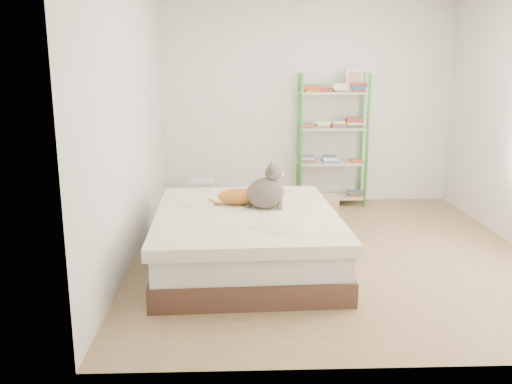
{
  "coord_description": "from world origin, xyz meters",
  "views": [
    {
      "loc": [
        -0.93,
        -5.03,
        1.8
      ],
      "look_at": [
        -0.75,
        -0.03,
        0.62
      ],
      "focal_mm": 38.0,
      "sensor_mm": 36.0,
      "label": 1
    }
  ],
  "objects_px": {
    "shelf_unit": "(332,137)",
    "bed": "(246,239)",
    "orange_cat": "(239,194)",
    "grey_cat": "(266,186)",
    "cardboard_box": "(312,212)",
    "white_bin": "(202,194)"
  },
  "relations": [
    {
      "from": "orange_cat",
      "to": "cardboard_box",
      "type": "relative_size",
      "value": 0.73
    },
    {
      "from": "grey_cat",
      "to": "cardboard_box",
      "type": "relative_size",
      "value": 0.63
    },
    {
      "from": "orange_cat",
      "to": "cardboard_box",
      "type": "distance_m",
      "value": 1.3
    },
    {
      "from": "orange_cat",
      "to": "grey_cat",
      "type": "relative_size",
      "value": 1.16
    },
    {
      "from": "cardboard_box",
      "to": "white_bin",
      "type": "xyz_separation_m",
      "value": [
        -1.29,
        0.91,
        0.0
      ]
    },
    {
      "from": "shelf_unit",
      "to": "bed",
      "type": "bearing_deg",
      "value": -117.56
    },
    {
      "from": "grey_cat",
      "to": "cardboard_box",
      "type": "height_order",
      "value": "grey_cat"
    },
    {
      "from": "white_bin",
      "to": "shelf_unit",
      "type": "bearing_deg",
      "value": 4.63
    },
    {
      "from": "shelf_unit",
      "to": "orange_cat",
      "type": "bearing_deg",
      "value": -121.94
    },
    {
      "from": "cardboard_box",
      "to": "bed",
      "type": "bearing_deg",
      "value": -96.25
    },
    {
      "from": "bed",
      "to": "white_bin",
      "type": "xyz_separation_m",
      "value": [
        -0.53,
        2.08,
        -0.07
      ]
    },
    {
      "from": "orange_cat",
      "to": "white_bin",
      "type": "bearing_deg",
      "value": 102.64
    },
    {
      "from": "bed",
      "to": "grey_cat",
      "type": "bearing_deg",
      "value": 27.73
    },
    {
      "from": "white_bin",
      "to": "bed",
      "type": "bearing_deg",
      "value": -75.82
    },
    {
      "from": "bed",
      "to": "grey_cat",
      "type": "xyz_separation_m",
      "value": [
        0.18,
        0.1,
        0.46
      ]
    },
    {
      "from": "shelf_unit",
      "to": "cardboard_box",
      "type": "height_order",
      "value": "shelf_unit"
    },
    {
      "from": "grey_cat",
      "to": "cardboard_box",
      "type": "xyz_separation_m",
      "value": [
        0.59,
        1.07,
        -0.54
      ]
    },
    {
      "from": "cardboard_box",
      "to": "white_bin",
      "type": "bearing_deg",
      "value": 171.9
    },
    {
      "from": "orange_cat",
      "to": "bed",
      "type": "bearing_deg",
      "value": -78.28
    },
    {
      "from": "grey_cat",
      "to": "white_bin",
      "type": "distance_m",
      "value": 2.16
    },
    {
      "from": "grey_cat",
      "to": "shelf_unit",
      "type": "relative_size",
      "value": 0.24
    },
    {
      "from": "shelf_unit",
      "to": "white_bin",
      "type": "distance_m",
      "value": 1.83
    }
  ]
}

